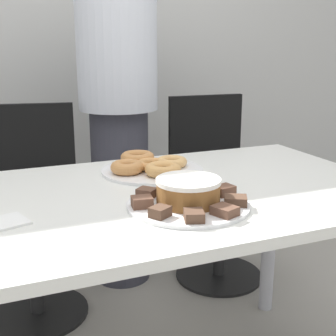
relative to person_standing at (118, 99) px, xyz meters
name	(u,v)px	position (x,y,z in m)	size (l,w,h in m)	color
wall_back	(50,17)	(-0.19, 0.62, 0.39)	(8.00, 0.05, 2.60)	beige
table	(146,223)	(-0.19, -0.90, -0.26)	(1.52, 0.83, 0.74)	silver
person_standing	(118,99)	(0.00, 0.00, 0.00)	(0.37, 0.37, 1.73)	#383842
office_chair_left	(32,217)	(-0.44, -0.14, -0.48)	(0.52, 0.52, 0.91)	black
office_chair_right	(216,192)	(0.46, -0.14, -0.48)	(0.47, 0.47, 0.91)	black
plate_cake	(188,205)	(-0.13, -1.05, -0.16)	(0.33, 0.33, 0.01)	white
plate_donuts	(152,170)	(-0.09, -0.69, -0.16)	(0.34, 0.34, 0.01)	white
frosted_cake	(188,191)	(-0.13, -1.05, -0.12)	(0.17, 0.17, 0.07)	brown
lamington_0	(142,202)	(-0.25, -1.03, -0.14)	(0.06, 0.05, 0.03)	brown
lamington_1	(160,212)	(-0.24, -1.11, -0.15)	(0.06, 0.06, 0.03)	#513828
lamington_2	(194,215)	(-0.17, -1.17, -0.15)	(0.06, 0.07, 0.02)	#513828
lamington_3	(225,211)	(-0.08, -1.17, -0.15)	(0.07, 0.07, 0.02)	brown
lamington_4	(236,200)	(-0.02, -1.11, -0.15)	(0.08, 0.07, 0.02)	#513828
lamington_5	(224,190)	(-0.01, -1.03, -0.14)	(0.06, 0.06, 0.03)	brown
lamington_6	(198,186)	(-0.05, -0.95, -0.15)	(0.07, 0.07, 0.02)	brown
lamington_7	(169,186)	(-0.13, -0.93, -0.14)	(0.05, 0.06, 0.03)	#513828
lamington_8	(147,193)	(-0.21, -0.96, -0.15)	(0.06, 0.07, 0.02)	brown
donut_0	(152,165)	(-0.09, -0.69, -0.14)	(0.11, 0.11, 0.03)	#D18E4C
donut_1	(127,167)	(-0.19, -0.70, -0.14)	(0.11, 0.11, 0.04)	#C68447
donut_2	(163,170)	(-0.09, -0.77, -0.14)	(0.12, 0.12, 0.04)	tan
donut_3	(172,162)	(-0.02, -0.68, -0.14)	(0.11, 0.11, 0.03)	#E5AD66
donut_4	(137,157)	(-0.11, -0.58, -0.14)	(0.12, 0.12, 0.04)	#C68447
napkin	(2,223)	(-0.60, -0.99, -0.17)	(0.14, 0.12, 0.01)	white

